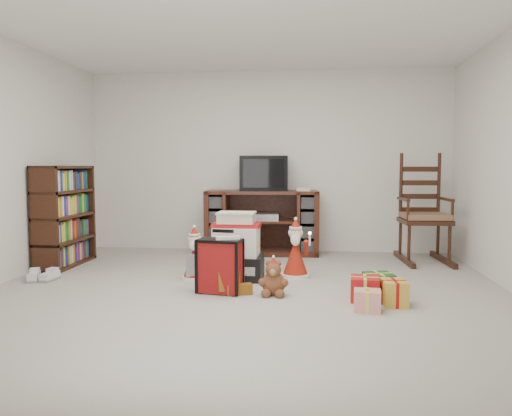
{
  "coord_description": "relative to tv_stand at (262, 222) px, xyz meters",
  "views": [
    {
      "loc": [
        0.62,
        -4.47,
        1.19
      ],
      "look_at": [
        0.05,
        0.6,
        0.76
      ],
      "focal_mm": 35.0,
      "sensor_mm": 36.0,
      "label": 1
    }
  ],
  "objects": [
    {
      "name": "red_suitcase",
      "position": [
        -0.18,
        -2.14,
        -0.17
      ],
      "size": [
        0.42,
        0.26,
        0.6
      ],
      "rotation": [
        0.0,
        0.0,
        -0.16
      ],
      "color": "maroon",
      "rests_on": "floor"
    },
    {
      "name": "gift_cluster",
      "position": [
        1.22,
        -2.29,
        -0.32
      ],
      "size": [
        0.5,
        0.77,
        0.23
      ],
      "color": "#AD1316",
      "rests_on": "floor"
    },
    {
      "name": "crt_television",
      "position": [
        0.01,
        0.02,
        0.66
      ],
      "size": [
        0.68,
        0.53,
        0.46
      ],
      "rotation": [
        0.0,
        0.0,
        0.13
      ],
      "color": "black",
      "rests_on": "tv_stand"
    },
    {
      "name": "gift_pile",
      "position": [
        -0.12,
        -1.54,
        -0.13
      ],
      "size": [
        0.55,
        0.41,
        0.69
      ],
      "rotation": [
        0.0,
        0.0,
        -0.01
      ],
      "color": "black",
      "rests_on": "floor"
    },
    {
      "name": "tv_stand",
      "position": [
        0.0,
        0.0,
        0.0
      ],
      "size": [
        1.53,
        0.62,
        0.86
      ],
      "rotation": [
        0.0,
        0.0,
        0.06
      ],
      "color": "#442113",
      "rests_on": "floor"
    },
    {
      "name": "room",
      "position": [
        0.04,
        -2.2,
        0.82
      ],
      "size": [
        5.01,
        5.01,
        2.51
      ],
      "color": "#A8A59A",
      "rests_on": "ground"
    },
    {
      "name": "bookshelf",
      "position": [
        -2.26,
        -1.04,
        0.14
      ],
      "size": [
        0.33,
        0.98,
        1.19
      ],
      "color": "#33190D",
      "rests_on": "floor"
    },
    {
      "name": "santa_figurine",
      "position": [
        0.5,
        -1.39,
        -0.19
      ],
      "size": [
        0.31,
        0.29,
        0.63
      ],
      "color": "maroon",
      "rests_on": "floor"
    },
    {
      "name": "mrs_claus_figurine",
      "position": [
        -0.55,
        -1.61,
        -0.22
      ],
      "size": [
        0.27,
        0.26,
        0.56
      ],
      "color": "maroon",
      "rests_on": "floor"
    },
    {
      "name": "teddy_bear",
      "position": [
        0.32,
        -2.17,
        -0.29
      ],
      "size": [
        0.21,
        0.19,
        0.32
      ],
      "color": "brown",
      "rests_on": "floor"
    },
    {
      "name": "sneaker_pair",
      "position": [
        -2.11,
        -1.86,
        -0.39
      ],
      "size": [
        0.31,
        0.27,
        0.09
      ],
      "rotation": [
        0.0,
        0.0,
        0.19
      ],
      "color": "silver",
      "rests_on": "floor"
    },
    {
      "name": "stocking",
      "position": [
        -0.09,
        -2.18,
        -0.16
      ],
      "size": [
        0.28,
        0.2,
        0.55
      ],
      "primitive_type": null,
      "rotation": [
        0.0,
        0.0,
        0.37
      ],
      "color": "#0C6D17",
      "rests_on": "floor"
    },
    {
      "name": "rocking_chair",
      "position": [
        2.06,
        -0.29,
        0.05
      ],
      "size": [
        0.62,
        0.97,
        1.41
      ],
      "rotation": [
        0.0,
        0.0,
        0.06
      ],
      "color": "#33190D",
      "rests_on": "floor"
    }
  ]
}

